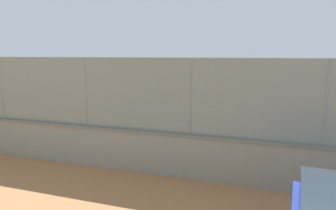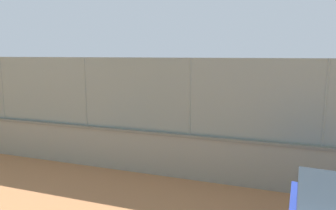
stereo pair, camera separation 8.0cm
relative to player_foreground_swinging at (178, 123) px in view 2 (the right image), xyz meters
The scene contains 6 objects.
ground_plane 9.71m from the player_foreground_swinging, 100.72° to the right, with size 260.00×260.00×0.00m, color #B27247.
perimeter_wall 2.88m from the player_foreground_swinging, 79.28° to the left, with size 24.37×0.78×1.31m.
fence_panel_on_wall 3.22m from the player_foreground_swinging, 79.28° to the left, with size 23.94×0.52×2.16m.
player_foreground_swinging is the anchor object (origin of this frame).
player_at_service_line 4.78m from the player_foreground_swinging, 73.36° to the right, with size 1.24×0.78×1.67m.
sports_ball 2.11m from the player_foreground_swinging, 131.56° to the left, with size 0.13×0.13×0.13m, color #3399D8.
Camera 2 is at (-1.43, 20.63, 3.58)m, focal length 32.89 mm.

